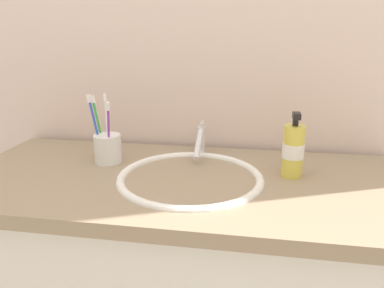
{
  "coord_description": "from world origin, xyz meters",
  "views": [
    {
      "loc": [
        0.18,
        -0.94,
        1.22
      ],
      "look_at": [
        0.02,
        0.02,
        0.92
      ],
      "focal_mm": 34.52,
      "sensor_mm": 36.0,
      "label": 1
    }
  ],
  "objects_px": {
    "faucet": "(200,141)",
    "toothbrush_white": "(107,122)",
    "toothbrush_green": "(98,123)",
    "toothbrush_cup": "(108,149)",
    "soap_dispenser": "(293,150)",
    "toothbrush_blue": "(95,124)",
    "toothbrush_purple": "(109,129)"
  },
  "relations": [
    {
      "from": "toothbrush_cup",
      "to": "toothbrush_green",
      "type": "xyz_separation_m",
      "value": [
        -0.03,
        0.02,
        0.07
      ]
    },
    {
      "from": "toothbrush_white",
      "to": "toothbrush_green",
      "type": "relative_size",
      "value": 1.01
    },
    {
      "from": "faucet",
      "to": "toothbrush_purple",
      "type": "bearing_deg",
      "value": -154.1
    },
    {
      "from": "soap_dispenser",
      "to": "toothbrush_purple",
      "type": "bearing_deg",
      "value": 179.95
    },
    {
      "from": "toothbrush_cup",
      "to": "toothbrush_white",
      "type": "distance_m",
      "value": 0.08
    },
    {
      "from": "toothbrush_green",
      "to": "soap_dispenser",
      "type": "height_order",
      "value": "toothbrush_green"
    },
    {
      "from": "toothbrush_green",
      "to": "soap_dispenser",
      "type": "relative_size",
      "value": 1.08
    },
    {
      "from": "toothbrush_cup",
      "to": "toothbrush_white",
      "type": "relative_size",
      "value": 0.44
    },
    {
      "from": "toothbrush_cup",
      "to": "toothbrush_purple",
      "type": "bearing_deg",
      "value": -55.11
    },
    {
      "from": "toothbrush_purple",
      "to": "toothbrush_blue",
      "type": "bearing_deg",
      "value": 155.63
    },
    {
      "from": "faucet",
      "to": "toothbrush_white",
      "type": "relative_size",
      "value": 0.79
    },
    {
      "from": "toothbrush_white",
      "to": "soap_dispenser",
      "type": "distance_m",
      "value": 0.57
    },
    {
      "from": "toothbrush_purple",
      "to": "faucet",
      "type": "bearing_deg",
      "value": 25.9
    },
    {
      "from": "toothbrush_blue",
      "to": "toothbrush_green",
      "type": "distance_m",
      "value": 0.02
    },
    {
      "from": "toothbrush_white",
      "to": "toothbrush_green",
      "type": "distance_m",
      "value": 0.03
    },
    {
      "from": "toothbrush_blue",
      "to": "toothbrush_white",
      "type": "distance_m",
      "value": 0.04
    },
    {
      "from": "toothbrush_purple",
      "to": "toothbrush_green",
      "type": "height_order",
      "value": "toothbrush_green"
    },
    {
      "from": "toothbrush_cup",
      "to": "soap_dispenser",
      "type": "height_order",
      "value": "soap_dispenser"
    },
    {
      "from": "toothbrush_purple",
      "to": "toothbrush_green",
      "type": "relative_size",
      "value": 0.96
    },
    {
      "from": "faucet",
      "to": "toothbrush_green",
      "type": "height_order",
      "value": "toothbrush_green"
    },
    {
      "from": "toothbrush_cup",
      "to": "toothbrush_green",
      "type": "relative_size",
      "value": 0.44
    },
    {
      "from": "toothbrush_blue",
      "to": "toothbrush_purple",
      "type": "height_order",
      "value": "toothbrush_blue"
    },
    {
      "from": "toothbrush_green",
      "to": "toothbrush_cup",
      "type": "bearing_deg",
      "value": -32.71
    },
    {
      "from": "faucet",
      "to": "toothbrush_purple",
      "type": "distance_m",
      "value": 0.29
    },
    {
      "from": "faucet",
      "to": "toothbrush_white",
      "type": "xyz_separation_m",
      "value": [
        -0.29,
        -0.06,
        0.07
      ]
    },
    {
      "from": "toothbrush_blue",
      "to": "toothbrush_green",
      "type": "bearing_deg",
      "value": 89.27
    },
    {
      "from": "toothbrush_green",
      "to": "toothbrush_purple",
      "type": "bearing_deg",
      "value": -41.95
    },
    {
      "from": "faucet",
      "to": "toothbrush_blue",
      "type": "bearing_deg",
      "value": -161.88
    },
    {
      "from": "toothbrush_cup",
      "to": "toothbrush_green",
      "type": "distance_m",
      "value": 0.08
    },
    {
      "from": "toothbrush_cup",
      "to": "toothbrush_purple",
      "type": "relative_size",
      "value": 0.46
    },
    {
      "from": "toothbrush_blue",
      "to": "toothbrush_green",
      "type": "relative_size",
      "value": 1.04
    },
    {
      "from": "toothbrush_blue",
      "to": "toothbrush_purple",
      "type": "distance_m",
      "value": 0.06
    }
  ]
}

